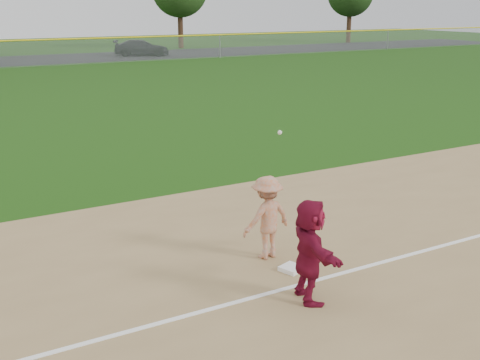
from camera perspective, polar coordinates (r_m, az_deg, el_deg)
ground at (r=11.22m, az=3.85°, el=-8.27°), size 160.00×160.00×0.00m
foul_line at (r=10.62m, az=6.28°, el=-9.69°), size 60.00×0.10×0.01m
first_base at (r=11.05m, az=4.91°, el=-8.36°), size 0.46×0.46×0.08m
base_runner at (r=9.74m, az=6.64°, el=-6.66°), size 0.92×1.68×1.72m
car_right at (r=57.50m, az=-9.32°, el=12.27°), size 5.41×3.91×1.46m
first_base_play at (r=11.31m, az=2.57°, el=-3.56°), size 1.09×0.70×2.50m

